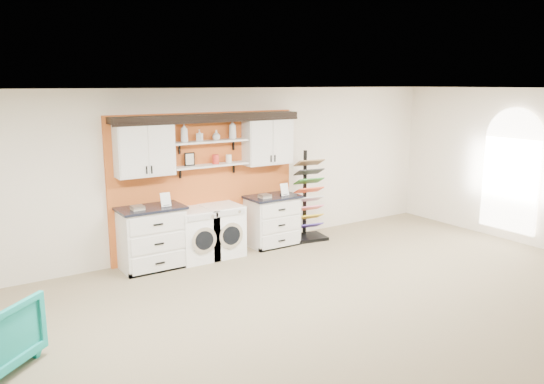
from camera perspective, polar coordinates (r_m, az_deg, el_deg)
floor at (r=6.35m, az=9.84°, el=-15.45°), size 10.00×10.00×0.00m
ceiling at (r=5.67m, az=10.83°, el=10.67°), size 10.00×10.00×0.00m
wall_back at (r=9.11m, az=-7.20°, el=2.21°), size 10.00×0.00×10.00m
accent_panel at (r=9.12m, az=-7.07°, el=0.94°), size 3.40×0.07×2.40m
upper_cabinet_left at (r=8.42m, az=-13.60°, el=4.51°), size 0.90×0.35×0.84m
upper_cabinet_right at (r=9.42m, az=-0.50°, el=5.56°), size 0.90×0.35×0.84m
shelf_lower at (r=8.91m, az=-6.65°, el=2.87°), size 1.32×0.28×0.03m
shelf_upper at (r=8.86m, az=-6.71°, el=5.42°), size 1.32×0.28×0.03m
crown_molding at (r=8.84m, az=-6.81°, el=7.99°), size 3.30×0.41×0.13m
window_arched at (r=10.58m, az=24.36°, el=2.48°), size 0.06×1.10×2.25m
picture_frame at (r=8.79m, az=-8.85°, el=3.51°), size 0.18×0.02×0.22m
canister_red at (r=8.95m, az=-6.09°, el=3.52°), size 0.11×0.11×0.16m
canister_cream at (r=9.06m, az=-4.68°, el=3.59°), size 0.10×0.10×0.14m
base_cabinet_left at (r=8.56m, az=-12.81°, el=-4.82°), size 1.02×0.66×0.99m
base_cabinet_right at (r=9.55m, az=0.01°, el=-3.06°), size 0.93×0.66×0.91m
washer at (r=8.84m, az=-8.27°, el=-4.55°), size 0.62×0.71×0.86m
dryer at (r=9.05m, az=-5.45°, el=-4.08°), size 0.62×0.71×0.87m
sample_rack at (r=9.92m, az=3.93°, el=-2.09°), size 0.68×0.60×1.66m
soap_bottle_a at (r=8.66m, az=-9.43°, el=6.33°), size 0.16×0.16×0.31m
soap_bottle_b at (r=8.77m, az=-7.80°, el=6.06°), size 0.12×0.12×0.19m
soap_bottle_c at (r=8.91m, az=-6.02°, el=6.11°), size 0.18×0.18×0.17m
soap_bottle_d at (r=9.05m, az=-4.27°, el=6.76°), size 0.16×0.16×0.34m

